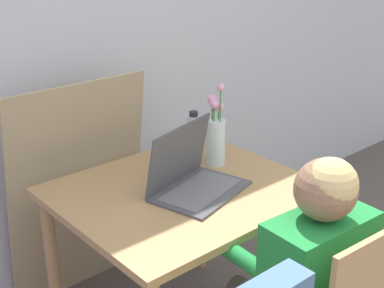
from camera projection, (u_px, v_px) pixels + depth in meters
name	position (u px, v px, depth m)	size (l,w,h in m)	color
wall_back	(80.00, 22.00, 2.32)	(6.40, 0.05, 2.50)	silver
dining_table	(183.00, 211.00, 2.07)	(0.91, 0.77, 0.71)	tan
person_seated	(305.00, 264.00, 1.66)	(0.38, 0.44, 1.04)	#1E8438
laptop	(192.00, 176.00, 1.99)	(0.41, 0.33, 0.25)	#4C4C51
flower_vase	(216.00, 136.00, 2.19)	(0.08, 0.08, 0.35)	silver
water_bottle	(194.00, 136.00, 2.26)	(0.06, 0.06, 0.21)	silver
cardboard_panel	(79.00, 193.00, 2.41)	(0.66, 0.16, 1.05)	tan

